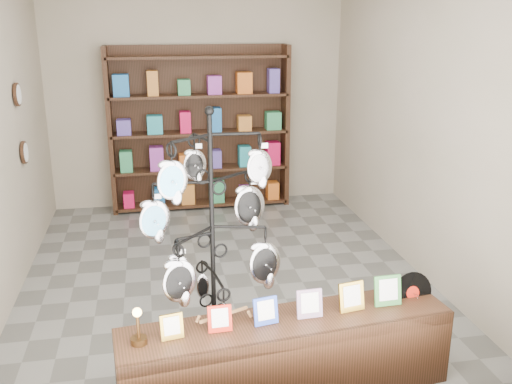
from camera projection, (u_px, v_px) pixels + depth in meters
The scene contains 6 objects.
ground at pixel (224, 275), 5.88m from camera, with size 5.00×5.00×0.00m, color slate.
room_envelope at pixel (221, 95), 5.34m from camera, with size 5.00×5.00×5.00m.
display_tree at pixel (212, 227), 3.96m from camera, with size 1.05×1.05×2.00m.
front_shelf at pixel (287, 356), 3.98m from camera, with size 2.36×0.72×0.82m.
back_shelving at pixel (200, 134), 7.73m from camera, with size 2.42×0.36×2.20m.
wall_clocks at pixel (21, 124), 5.84m from camera, with size 0.03×0.24×0.84m.
Camera 1 is at (-0.69, -5.33, 2.56)m, focal length 40.00 mm.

